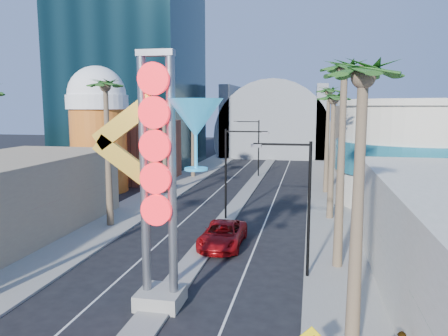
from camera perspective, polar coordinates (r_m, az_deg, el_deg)
ground at (r=20.78m, az=-11.21°, el=-20.68°), size 240.00×240.00×0.00m
sidewalk_west at (r=55.28m, az=-6.47°, el=-2.25°), size 5.00×100.00×0.15m
sidewalk_east at (r=52.74m, az=13.63°, el=-2.93°), size 5.00×100.00×0.15m
median at (r=56.10m, az=3.77°, el=-2.06°), size 1.60×84.00×0.15m
hotel_tower at (r=76.21m, az=-12.15°, el=19.31°), size 20.00×20.00×50.00m
brick_filler_west at (r=59.77m, az=-11.60°, el=2.21°), size 10.00×10.00×8.00m
filler_east at (r=65.54m, az=19.03°, el=3.32°), size 10.00×20.00×10.00m
beer_mug at (r=52.69m, az=-16.11°, el=5.49°), size 7.00×7.00×14.50m
turquoise_building at (r=48.22m, az=24.21°, el=1.78°), size 16.60×16.60×10.60m
canopy at (r=89.23m, az=6.69°, el=4.41°), size 22.00×16.00×22.00m
neon_sign at (r=20.90m, az=-6.58°, el=0.78°), size 6.53×2.60×12.55m
streetlight_0 at (r=37.70m, az=1.04°, el=0.36°), size 3.79×0.25×8.00m
streetlight_1 at (r=61.46m, az=4.04°, el=3.34°), size 3.79×0.25×8.00m
streetlight_2 at (r=25.28m, az=10.01°, el=-3.70°), size 3.45×0.25×8.00m
palm_1 at (r=36.56m, az=-15.20°, el=9.19°), size 2.40×2.40×12.70m
palm_2 at (r=49.49m, az=-7.86°, el=7.48°), size 2.40×2.40×11.20m
palm_3 at (r=60.95m, az=-4.13°, el=7.63°), size 2.40×2.40×11.20m
palm_4 at (r=16.86m, az=17.65°, el=9.18°), size 2.40×2.40×12.20m
palm_5 at (r=26.85m, az=15.41°, el=10.63°), size 2.40×2.40×13.20m
palm_6 at (r=38.80m, az=14.10°, el=7.83°), size 2.40×2.40×11.70m
palm_7 at (r=50.80m, az=13.51°, el=8.86°), size 2.40×2.40×12.70m
red_pickup at (r=31.48m, az=-0.17°, el=-8.70°), size 2.88×6.18×1.71m
pedestrian_b at (r=41.39m, az=14.67°, el=-4.78°), size 0.85×0.72×1.54m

